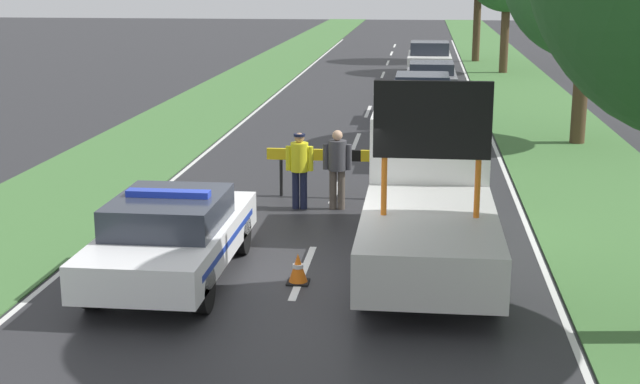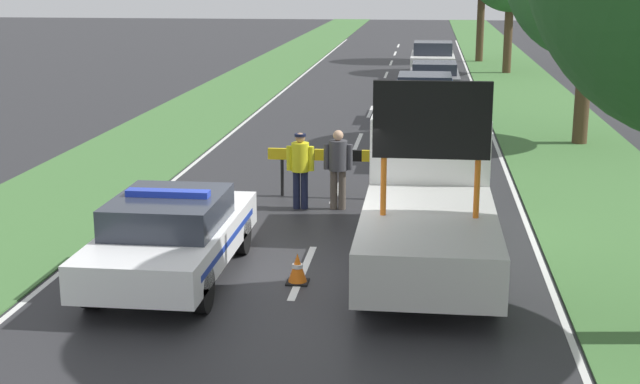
% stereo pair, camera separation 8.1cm
% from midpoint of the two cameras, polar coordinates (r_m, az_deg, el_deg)
% --- Properties ---
extents(ground_plane, '(160.00, 160.00, 0.00)m').
position_cam_midpoint_polar(ground_plane, '(14.32, -1.40, -5.53)').
color(ground_plane, '#28282B').
extents(lane_markings, '(7.96, 70.29, 0.01)m').
position_cam_midpoint_polar(lane_markings, '(30.15, 2.86, 4.80)').
color(lane_markings, silver).
rests_on(lane_markings, ground).
extents(grass_verge_left, '(3.71, 120.00, 0.03)m').
position_cam_midpoint_polar(grass_verge_left, '(34.60, -6.56, 5.92)').
color(grass_verge_left, '#427038').
rests_on(grass_verge_left, ground).
extents(grass_verge_right, '(3.71, 120.00, 0.03)m').
position_cam_midpoint_polar(grass_verge_right, '(33.95, 13.28, 5.49)').
color(grass_verge_right, '#427038').
rests_on(grass_verge_right, ground).
extents(police_car, '(1.87, 4.56, 1.48)m').
position_cam_midpoint_polar(police_car, '(14.27, -9.61, -2.74)').
color(police_car, white).
rests_on(police_car, ground).
extents(work_truck, '(2.08, 6.29, 3.22)m').
position_cam_midpoint_polar(work_truck, '(15.36, 6.83, -0.01)').
color(work_truck, white).
rests_on(work_truck, ground).
extents(road_barrier, '(3.06, 0.08, 1.05)m').
position_cam_midpoint_polar(road_barrier, '(19.19, 0.99, 2.19)').
color(road_barrier, black).
rests_on(road_barrier, ground).
extents(police_officer, '(0.57, 0.36, 1.59)m').
position_cam_midpoint_polar(police_officer, '(18.24, -1.45, 1.81)').
color(police_officer, '#191E38').
rests_on(police_officer, ground).
extents(pedestrian_civilian, '(0.59, 0.38, 1.65)m').
position_cam_midpoint_polar(pedestrian_civilian, '(18.20, 0.98, 1.86)').
color(pedestrian_civilian, brown).
rests_on(pedestrian_civilian, ground).
extents(traffic_cone_near_police, '(0.43, 0.43, 0.59)m').
position_cam_midpoint_polar(traffic_cone_near_police, '(18.90, 5.41, 0.16)').
color(traffic_cone_near_police, black).
rests_on(traffic_cone_near_police, ground).
extents(traffic_cone_centre_front, '(0.35, 0.35, 0.49)m').
position_cam_midpoint_polar(traffic_cone_centre_front, '(14.03, -1.58, -4.92)').
color(traffic_cone_centre_front, black).
rests_on(traffic_cone_centre_front, ground).
extents(traffic_cone_near_truck, '(0.48, 0.48, 0.67)m').
position_cam_midpoint_polar(traffic_cone_near_truck, '(17.07, -5.58, -1.22)').
color(traffic_cone_near_truck, black).
rests_on(traffic_cone_near_truck, ground).
extents(queued_car_sedan_silver, '(1.72, 4.37, 1.53)m').
position_cam_midpoint_polar(queued_car_sedan_silver, '(23.63, 6.81, 4.12)').
color(queued_car_sedan_silver, '#B2B2B7').
rests_on(queued_car_sedan_silver, ground).
extents(queued_car_hatch_blue, '(1.94, 4.20, 1.53)m').
position_cam_midpoint_polar(queued_car_hatch_blue, '(29.62, 6.46, 6.15)').
color(queued_car_hatch_blue, navy).
rests_on(queued_car_hatch_blue, ground).
extents(queued_car_suv_grey, '(1.89, 4.07, 1.40)m').
position_cam_midpoint_polar(queued_car_suv_grey, '(34.98, 7.07, 7.21)').
color(queued_car_suv_grey, slate).
rests_on(queued_car_suv_grey, ground).
extents(queued_car_van_white, '(1.94, 4.36, 1.70)m').
position_cam_midpoint_polar(queued_car_van_white, '(41.39, 6.95, 8.41)').
color(queued_car_van_white, silver).
rests_on(queued_car_van_white, ground).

